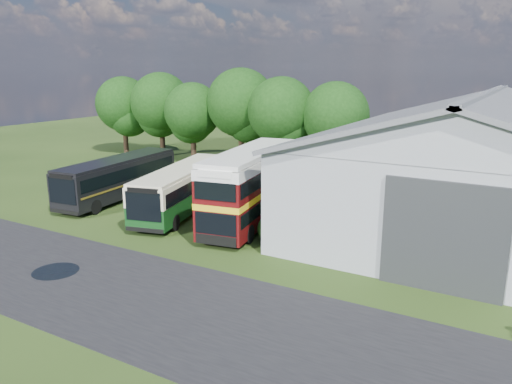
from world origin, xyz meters
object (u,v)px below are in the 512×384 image
Objects in this scene: bus_maroon_double at (252,187)px; bus_dark_single at (119,177)px; bus_green_single at (183,188)px; storage_shed at (481,157)px.

bus_maroon_double is 11.60m from bus_dark_single.
bus_maroon_double is at bearing -11.42° from bus_green_single.
bus_green_single is 5.29m from bus_maroon_double.
bus_green_single is 6.34m from bus_dark_single.
bus_green_single reaches higher than bus_dark_single.
storage_shed is at bearing 21.58° from bus_maroon_double.
bus_green_single is 1.01× the size of bus_dark_single.
storage_shed is 2.22× the size of bus_maroon_double.
storage_shed is at bearing 11.36° from bus_dark_single.
storage_shed is 2.16× the size of bus_green_single.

